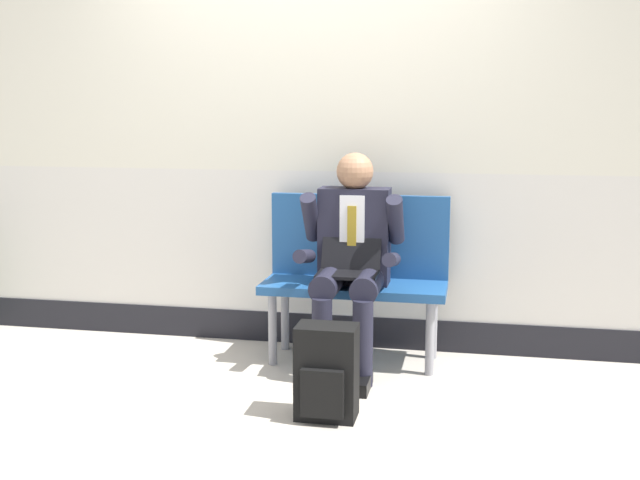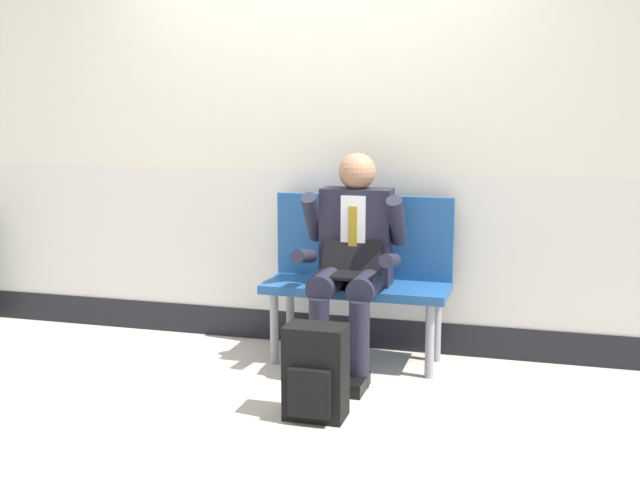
# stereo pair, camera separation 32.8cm
# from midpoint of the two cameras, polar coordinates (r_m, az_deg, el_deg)

# --- Properties ---
(ground_plane) EXTENTS (18.00, 18.00, 0.00)m
(ground_plane) POSITION_cam_midpoint_polar(r_m,az_deg,el_deg) (4.40, -4.78, -10.05)
(ground_plane) COLOR #B2A899
(station_wall) EXTENTS (6.47, 0.14, 3.08)m
(station_wall) POSITION_cam_midpoint_polar(r_m,az_deg,el_deg) (4.87, -2.56, 10.18)
(station_wall) COLOR beige
(station_wall) RESTS_ON ground
(bench_with_person) EXTENTS (1.06, 0.42, 0.96)m
(bench_with_person) POSITION_cam_midpoint_polar(r_m,az_deg,el_deg) (4.63, 0.61, -2.02)
(bench_with_person) COLOR navy
(bench_with_person) RESTS_ON ground
(person_seated) EXTENTS (0.57, 0.70, 1.22)m
(person_seated) POSITION_cam_midpoint_polar(r_m,az_deg,el_deg) (4.41, 0.11, -1.24)
(person_seated) COLOR #1E1E2D
(person_seated) RESTS_ON ground
(backpack) EXTENTS (0.29, 0.23, 0.46)m
(backpack) POSITION_cam_midpoint_polar(r_m,az_deg,el_deg) (3.82, -2.03, -9.58)
(backpack) COLOR black
(backpack) RESTS_ON ground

